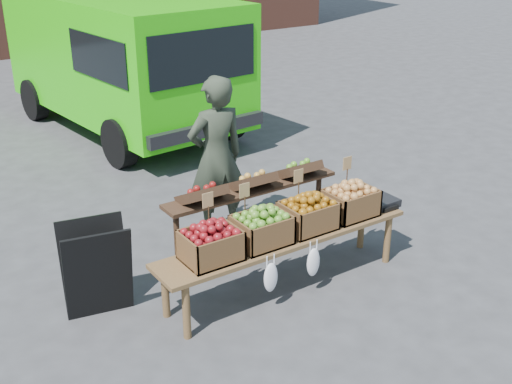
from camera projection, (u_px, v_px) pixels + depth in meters
ground at (202, 324)px, 5.80m from camera, size 80.00×80.00×0.00m
delivery_van at (123, 64)px, 10.71m from camera, size 2.77×5.20×2.24m
vendor at (216, 157)px, 7.14m from camera, size 0.70×0.48×1.85m
chalkboard_sign at (97, 269)px, 5.80m from camera, size 0.66×0.44×0.92m
back_table at (252, 212)px, 6.78m from camera, size 2.10×0.44×1.04m
display_bench at (285, 262)px, 6.27m from camera, size 2.70×0.56×0.57m
crate_golden_apples at (211, 246)px, 5.68m from camera, size 0.50×0.40×0.28m
crate_russet_pears at (262, 230)px, 5.96m from camera, size 0.50×0.40×0.28m
crate_red_apples at (308, 216)px, 6.25m from camera, size 0.50×0.40×0.28m
crate_green_apples at (350, 203)px, 6.53m from camera, size 0.50×0.40×0.28m
weighing_scale at (380, 202)px, 6.79m from camera, size 0.34×0.30×0.08m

